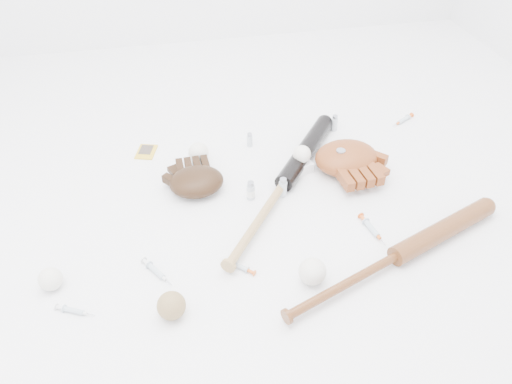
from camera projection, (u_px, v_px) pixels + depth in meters
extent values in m
plane|color=white|center=(270.00, 212.00, 1.72)|extent=(3.00, 3.00, 0.00)
cube|color=gold|center=(146.00, 152.00, 1.99)|extent=(0.10, 0.12, 0.01)
cube|color=white|center=(301.00, 166.00, 1.89)|extent=(0.09, 0.09, 0.04)
sphere|color=white|center=(302.00, 154.00, 1.85)|extent=(0.07, 0.07, 0.07)
sphere|color=white|center=(50.00, 279.00, 1.44)|extent=(0.07, 0.07, 0.07)
sphere|color=white|center=(198.00, 153.00, 1.92)|extent=(0.08, 0.08, 0.08)
sphere|color=white|center=(313.00, 272.00, 1.46)|extent=(0.08, 0.08, 0.08)
sphere|color=olive|center=(171.00, 306.00, 1.36)|extent=(0.08, 0.08, 0.08)
cylinder|color=#B5BEC7|center=(334.00, 123.00, 2.09)|extent=(0.03, 0.03, 0.07)
cylinder|color=#B5BEC7|center=(314.00, 140.00, 2.01)|extent=(0.02, 0.02, 0.06)
cylinder|color=#B5BEC7|center=(283.00, 187.00, 1.76)|extent=(0.03, 0.03, 0.07)
cylinder|color=#B5BEC7|center=(339.00, 161.00, 1.86)|extent=(0.04, 0.04, 0.10)
cylinder|color=#B5BEC7|center=(251.00, 190.00, 1.75)|extent=(0.03, 0.03, 0.07)
cylinder|color=#B5BEC7|center=(250.00, 140.00, 2.01)|extent=(0.02, 0.02, 0.06)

